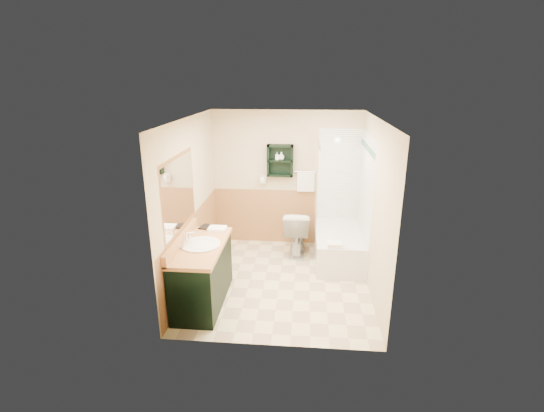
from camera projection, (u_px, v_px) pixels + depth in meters
The scene contains 25 objects.
floor at pixel (280, 281), 5.93m from camera, with size 3.00×3.00×0.00m, color beige.
back_wall at pixel (286, 179), 6.99m from camera, with size 2.60×0.04×2.40m, color beige.
left_wall at pixel (189, 203), 5.66m from camera, with size 0.04×3.00×2.40m, color beige.
right_wall at pixel (375, 208), 5.44m from camera, with size 0.04×3.00×2.40m, color beige.
ceiling at pixel (281, 117), 5.17m from camera, with size 2.60×3.00×0.04m, color white.
wainscot_left at pixel (194, 247), 5.88m from camera, with size 2.98×2.98×1.00m, color tan, non-canonical shape.
wainscot_back at pixel (286, 216), 7.18m from camera, with size 2.58×2.58×1.00m, color tan, non-canonical shape.
mirror_frame at pixel (179, 194), 5.05m from camera, with size 1.30×1.30×1.00m, color brown, non-canonical shape.
mirror_glass at pixel (179, 194), 5.05m from camera, with size 1.20×1.20×0.90m, color white, non-canonical shape.
tile_right at pixel (364, 202), 6.20m from camera, with size 1.50×1.50×2.10m, color white, non-canonical shape.
tile_back at pixel (344, 189), 6.91m from camera, with size 0.95×0.95×2.10m, color white, non-canonical shape.
tile_accent at pixel (368, 148), 5.94m from camera, with size 1.50×1.50×0.10m, color #154C39, non-canonical shape.
wall_shelf at pixel (280, 161), 6.78m from camera, with size 0.45×0.15×0.55m, color black.
hair_dryer at pixel (263, 180), 6.94m from camera, with size 0.10×0.24×0.18m, color white, non-canonical shape.
towel_bar at pixel (306, 172), 6.85m from camera, with size 0.40×0.06×0.40m, color white, non-canonical shape.
curtain_rod at pixel (319, 141), 5.97m from camera, with size 0.03×0.03×1.60m, color silver.
shower_curtain at pixel (317, 191), 6.40m from camera, with size 1.05×1.05×1.70m, color beige, non-canonical shape.
vanity at pixel (202, 274), 5.26m from camera, with size 0.59×1.32×0.84m, color black.
bathtub at pixel (339, 245), 6.56m from camera, with size 0.77×1.50×0.51m, color silver.
toilet at pixel (297, 232), 6.77m from camera, with size 0.44×0.78×0.77m, color silver.
counter_towel at pixel (217, 229), 5.63m from camera, with size 0.25×0.20×0.04m, color white.
vanity_book at pixel (201, 220), 5.72m from camera, with size 0.15×0.02×0.20m, color black.
tub_towel at pixel (334, 245), 5.86m from camera, with size 0.21×0.18×0.07m, color white.
soap_bottle_a at pixel (277, 158), 6.77m from camera, with size 0.06×0.13×0.06m, color silver.
soap_bottle_b at pixel (281, 157), 6.75m from camera, with size 0.11×0.14×0.11m, color silver.
Camera 1 is at (0.35, -5.27, 2.93)m, focal length 26.00 mm.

